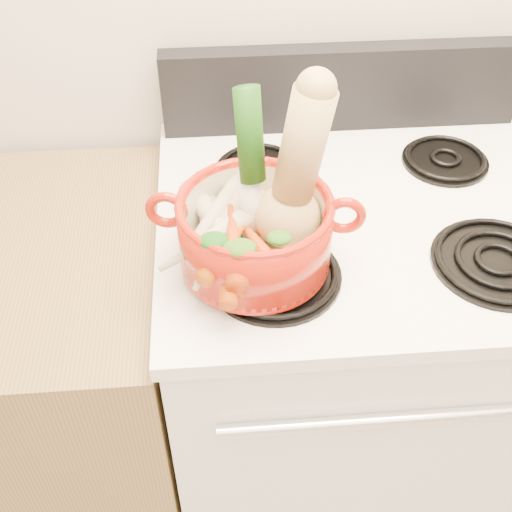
{
  "coord_description": "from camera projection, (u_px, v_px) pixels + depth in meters",
  "views": [
    {
      "loc": [
        -0.28,
        0.49,
        1.71
      ],
      "look_at": [
        -0.22,
        1.24,
        1.0
      ],
      "focal_mm": 45.0,
      "sensor_mm": 36.0,
      "label": 1
    }
  ],
  "objects": [
    {
      "name": "stove_body",
      "position": [
        343.0,
        370.0,
        1.53
      ],
      "size": [
        0.76,
        0.65,
        0.92
      ],
      "primitive_type": "cube",
      "color": "white",
      "rests_on": "floor"
    },
    {
      "name": "cooktop",
      "position": [
        366.0,
        217.0,
        1.2
      ],
      "size": [
        0.78,
        0.67,
        0.03
      ],
      "primitive_type": "cube",
      "color": "white",
      "rests_on": "stove_body"
    },
    {
      "name": "control_backsplash",
      "position": [
        343.0,
        88.0,
        1.35
      ],
      "size": [
        0.76,
        0.05,
        0.18
      ],
      "primitive_type": "cube",
      "color": "black",
      "rests_on": "cooktop"
    },
    {
      "name": "oven_handle",
      "position": [
        397.0,
        419.0,
        1.06
      ],
      "size": [
        0.6,
        0.02,
        0.02
      ],
      "primitive_type": "cylinder",
      "rotation": [
        0.0,
        1.57,
        0.0
      ],
      "color": "silver",
      "rests_on": "stove_body"
    },
    {
      "name": "burner_front_left",
      "position": [
        274.0,
        273.0,
        1.06
      ],
      "size": [
        0.22,
        0.22,
        0.02
      ],
      "primitive_type": "cylinder",
      "color": "black",
      "rests_on": "cooktop"
    },
    {
      "name": "burner_front_right",
      "position": [
        498.0,
        260.0,
        1.08
      ],
      "size": [
        0.22,
        0.22,
        0.02
      ],
      "primitive_type": "cylinder",
      "color": "black",
      "rests_on": "cooktop"
    },
    {
      "name": "burner_back_left",
      "position": [
        259.0,
        168.0,
        1.28
      ],
      "size": [
        0.17,
        0.17,
        0.02
      ],
      "primitive_type": "cylinder",
      "color": "black",
      "rests_on": "cooktop"
    },
    {
      "name": "burner_back_right",
      "position": [
        445.0,
        159.0,
        1.3
      ],
      "size": [
        0.17,
        0.17,
        0.02
      ],
      "primitive_type": "cylinder",
      "color": "black",
      "rests_on": "cooktop"
    },
    {
      "name": "dutch_oven",
      "position": [
        255.0,
        233.0,
        1.03
      ],
      "size": [
        0.28,
        0.28,
        0.12
      ],
      "primitive_type": "cylinder",
      "rotation": [
        0.0,
        0.0,
        -0.13
      ],
      "color": "#A5180A",
      "rests_on": "burner_front_left"
    },
    {
      "name": "pot_handle_left",
      "position": [
        166.0,
        210.0,
        1.01
      ],
      "size": [
        0.07,
        0.02,
        0.07
      ],
      "primitive_type": "torus",
      "rotation": [
        1.57,
        0.0,
        -0.13
      ],
      "color": "#A5180A",
      "rests_on": "dutch_oven"
    },
    {
      "name": "pot_handle_right",
      "position": [
        344.0,
        215.0,
        1.0
      ],
      "size": [
        0.07,
        0.02,
        0.07
      ],
      "primitive_type": "torus",
      "rotation": [
        1.57,
        0.0,
        -0.13
      ],
      "color": "#A5180A",
      "rests_on": "dutch_oven"
    },
    {
      "name": "squash",
      "position": [
        289.0,
        171.0,
        0.98
      ],
      "size": [
        0.17,
        0.14,
        0.29
      ],
      "primitive_type": null,
      "rotation": [
        0.0,
        0.15,
        -0.19
      ],
      "color": "tan",
      "rests_on": "dutch_oven"
    },
    {
      "name": "leek",
      "position": [
        251.0,
        169.0,
        0.98
      ],
      "size": [
        0.06,
        0.1,
        0.28
      ],
      "primitive_type": "cylinder",
      "rotation": [
        -0.2,
        0.0,
        0.25
      ],
      "color": "silver",
      "rests_on": "dutch_oven"
    },
    {
      "name": "ginger",
      "position": [
        254.0,
        205.0,
        1.1
      ],
      "size": [
        0.09,
        0.07,
        0.05
      ],
      "primitive_type": "ellipsoid",
      "rotation": [
        0.0,
        0.0,
        -0.09
      ],
      "color": "tan",
      "rests_on": "dutch_oven"
    },
    {
      "name": "parsnip_0",
      "position": [
        209.0,
        230.0,
        1.05
      ],
      "size": [
        0.05,
        0.23,
        0.06
      ],
      "primitive_type": "cone",
      "rotation": [
        1.66,
        0.0,
        0.03
      ],
      "color": "beige",
      "rests_on": "dutch_oven"
    },
    {
      "name": "parsnip_1",
      "position": [
        220.0,
        235.0,
        1.03
      ],
      "size": [
        0.13,
        0.22,
        0.06
      ],
      "primitive_type": "cone",
      "rotation": [
        1.66,
        0.0,
        -0.41
      ],
      "color": "beige",
      "rests_on": "dutch_oven"
    },
    {
      "name": "parsnip_2",
      "position": [
        218.0,
        224.0,
        1.04
      ],
      "size": [
        0.13,
        0.2,
        0.06
      ],
      "primitive_type": "cone",
      "rotation": [
        1.66,
        0.0,
        0.47
      ],
      "color": "beige",
      "rests_on": "dutch_oven"
    },
    {
      "name": "parsnip_3",
      "position": [
        211.0,
        236.0,
        1.01
      ],
      "size": [
        0.19,
        0.14,
        0.06
      ],
      "primitive_type": "cone",
      "rotation": [
        1.66,
        0.0,
        -1.01
      ],
      "color": "beige",
      "rests_on": "dutch_oven"
    },
    {
      "name": "parsnip_4",
      "position": [
        217.0,
        210.0,
        1.05
      ],
      "size": [
        0.17,
        0.22,
        0.07
      ],
      "primitive_type": "cone",
      "rotation": [
        1.66,
        0.0,
        -0.59
      ],
      "color": "beige",
      "rests_on": "dutch_oven"
    },
    {
      "name": "carrot_0",
      "position": [
        248.0,
        262.0,
        1.0
      ],
      "size": [
        0.07,
        0.15,
        0.04
      ],
      "primitive_type": "cone",
      "rotation": [
        1.66,
        0.0,
        -0.33
      ],
      "color": "#DA430A",
      "rests_on": "dutch_oven"
    },
    {
      "name": "carrot_1",
      "position": [
        226.0,
        272.0,
        0.98
      ],
      "size": [
        0.03,
        0.14,
        0.04
      ],
      "primitive_type": "cone",
      "rotation": [
        1.66,
        0.0,
        -0.0
      ],
      "color": "#C13D09",
      "rests_on": "dutch_oven"
    },
    {
      "name": "carrot_2",
      "position": [
        255.0,
        241.0,
        1.02
      ],
      "size": [
        0.09,
        0.15,
        0.04
      ],
      "primitive_type": "cone",
      "rotation": [
        1.66,
        0.0,
        0.42
      ],
      "color": "#DB440A",
      "rests_on": "dutch_oven"
    },
    {
      "name": "carrot_3",
      "position": [
        226.0,
        250.0,
        0.99
      ],
      "size": [
        0.1,
        0.14,
        0.04
      ],
      "primitive_type": "cone",
      "rotation": [
        1.66,
        0.0,
        -0.53
      ],
      "color": "#DE5F0B",
      "rests_on": "dutch_oven"
    },
    {
      "name": "carrot_4",
      "position": [
        234.0,
        245.0,
        0.99
      ],
      "size": [
        0.04,
        0.18,
        0.05
      ],
      "primitive_type": "cone",
      "rotation": [
        1.66,
        0.0,
        0.01
      ],
      "color": "#C74109",
      "rests_on": "dutch_oven"
    }
  ]
}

